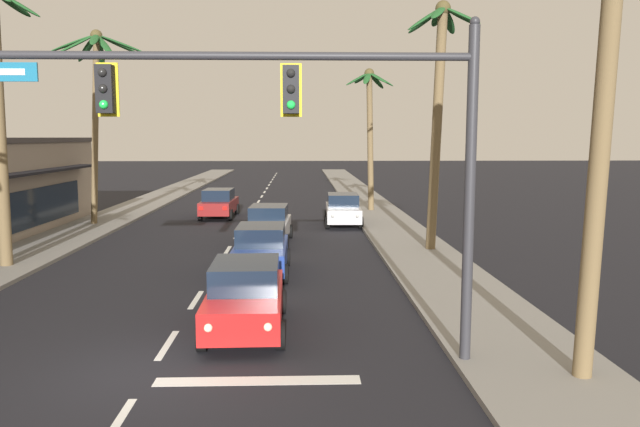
% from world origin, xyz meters
% --- Properties ---
extents(ground_plane, '(220.00, 220.00, 0.00)m').
position_xyz_m(ground_plane, '(0.00, 0.00, 0.00)').
color(ground_plane, black).
extents(sidewalk_right, '(3.20, 110.00, 0.14)m').
position_xyz_m(sidewalk_right, '(7.80, 20.00, 0.07)').
color(sidewalk_right, gray).
rests_on(sidewalk_right, ground).
extents(sidewalk_left, '(3.20, 110.00, 0.14)m').
position_xyz_m(sidewalk_left, '(-7.80, 20.00, 0.07)').
color(sidewalk_left, gray).
rests_on(sidewalk_left, ground).
extents(lane_markings, '(4.28, 88.02, 0.01)m').
position_xyz_m(lane_markings, '(0.42, 20.07, 0.00)').
color(lane_markings, silver).
rests_on(lane_markings, ground).
extents(traffic_signal_mast, '(10.85, 0.41, 7.03)m').
position_xyz_m(traffic_signal_mast, '(2.98, 0.12, 5.02)').
color(traffic_signal_mast, '#2D2D33').
rests_on(traffic_signal_mast, ground).
extents(sedan_lead_at_stop_bar, '(2.00, 4.47, 1.68)m').
position_xyz_m(sedan_lead_at_stop_bar, '(1.70, 2.60, 0.85)').
color(sedan_lead_at_stop_bar, red).
rests_on(sedan_lead_at_stop_bar, ground).
extents(sedan_third_in_queue, '(1.96, 4.46, 1.68)m').
position_xyz_m(sedan_third_in_queue, '(1.68, 8.80, 0.85)').
color(sedan_third_in_queue, navy).
rests_on(sedan_third_in_queue, ground).
extents(sedan_fifth_in_queue, '(2.10, 4.51, 1.68)m').
position_xyz_m(sedan_fifth_in_queue, '(1.64, 15.00, 0.85)').
color(sedan_fifth_in_queue, silver).
rests_on(sedan_fifth_in_queue, ground).
extents(sedan_oncoming_far, '(2.04, 4.49, 1.68)m').
position_xyz_m(sedan_oncoming_far, '(-1.72, 23.97, 0.85)').
color(sedan_oncoming_far, maroon).
rests_on(sedan_oncoming_far, ground).
extents(sedan_parked_nearest_kerb, '(2.03, 4.48, 1.68)m').
position_xyz_m(sedan_parked_nearest_kerb, '(5.35, 20.56, 0.85)').
color(sedan_parked_nearest_kerb, silver).
rests_on(sedan_parked_nearest_kerb, ground).
extents(palm_left_third, '(4.80, 4.60, 10.18)m').
position_xyz_m(palm_left_third, '(-7.49, 20.62, 7.53)').
color(palm_left_third, brown).
rests_on(palm_left_third, ground).
extents(palm_right_nearest, '(3.78, 4.02, 9.78)m').
position_xyz_m(palm_right_nearest, '(8.63, -0.86, 6.86)').
color(palm_right_nearest, brown).
rests_on(palm_right_nearest, ground).
extents(palm_right_second, '(3.18, 3.28, 10.04)m').
position_xyz_m(palm_right_second, '(8.61, 12.71, 6.59)').
color(palm_right_second, brown).
rests_on(palm_right_second, ground).
extents(palm_right_third, '(3.08, 3.08, 8.90)m').
position_xyz_m(palm_right_third, '(7.41, 26.23, 5.97)').
color(palm_right_third, brown).
rests_on(palm_right_third, ground).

